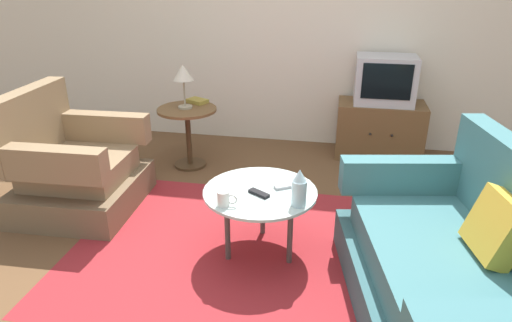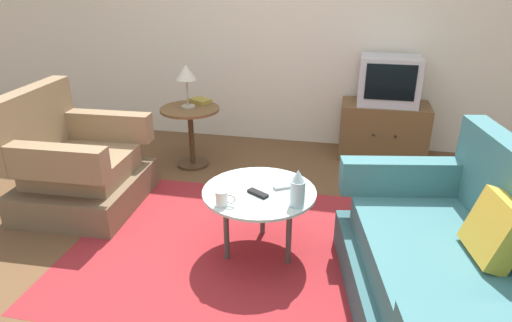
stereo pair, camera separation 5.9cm
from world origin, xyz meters
name	(u,v)px [view 2 (the right image)]	position (x,y,z in m)	size (l,w,h in m)	color
ground_plane	(242,251)	(0.00, 0.00, 0.00)	(16.00, 16.00, 0.00)	brown
back_wall	(292,12)	(0.00, 2.21, 1.35)	(9.00, 0.12, 2.70)	beige
area_rug	(259,251)	(0.11, 0.03, 0.00)	(2.54, 1.80, 0.00)	maroon
armchair	(75,168)	(-1.43, 0.38, 0.32)	(0.88, 0.95, 0.93)	brown
couch	(453,273)	(1.23, -0.38, 0.31)	(1.13, 1.64, 0.93)	#325C60
coffee_table	(259,197)	(0.11, 0.03, 0.41)	(0.73, 0.73, 0.46)	#B2C6C1
side_table	(191,124)	(-0.80, 1.30, 0.42)	(0.55, 0.55, 0.57)	brown
tv_stand	(383,131)	(0.98, 1.90, 0.27)	(0.83, 0.46, 0.55)	brown
television	(389,80)	(0.98, 1.90, 0.78)	(0.56, 0.39, 0.45)	#B7B7BC
table_lamp	(186,75)	(-0.82, 1.30, 0.88)	(0.19, 0.19, 0.40)	#9E937A
vase	(298,189)	(0.37, -0.11, 0.57)	(0.09, 0.09, 0.23)	silver
mug	(223,198)	(-0.06, -0.20, 0.51)	(0.12, 0.07, 0.09)	white
tv_remote_dark	(258,193)	(0.11, -0.03, 0.47)	(0.15, 0.12, 0.02)	black
tv_remote_silver	(286,186)	(0.27, 0.11, 0.47)	(0.17, 0.13, 0.02)	#B2B2B7
book	(200,101)	(-0.77, 1.49, 0.59)	(0.23, 0.20, 0.03)	olive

